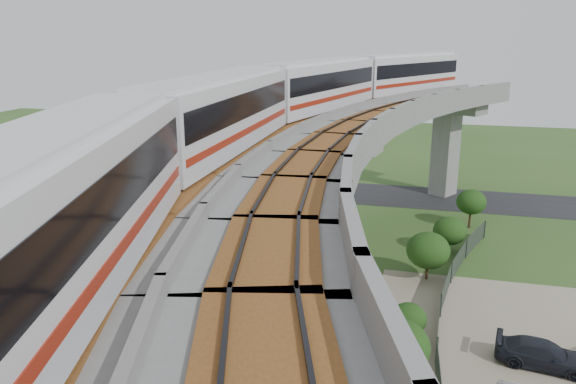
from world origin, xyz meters
name	(u,v)px	position (x,y,z in m)	size (l,w,h in m)	color
ground	(272,342)	(0.00, 0.00, 0.00)	(160.00, 160.00, 0.00)	#335321
asphalt_road	(351,193)	(0.00, 30.00, 0.01)	(60.00, 8.00, 0.03)	#232326
viaduct	(349,183)	(3.84, 0.00, 9.05)	(19.58, 73.98, 11.40)	#99968E
metro_train	(309,98)	(0.63, 5.83, 12.31)	(13.42, 61.02, 3.64)	silver
fence	(464,354)	(9.75, 0.00, 0.75)	(3.87, 38.73, 1.50)	#2D382D
tree_0	(471,202)	(11.22, 21.70, 2.27)	(2.45, 2.45, 3.32)	#382314
tree_1	(450,231)	(9.37, 15.33, 1.76)	(2.45, 2.45, 2.81)	#382314
tree_2	(428,250)	(7.85, 10.11, 2.08)	(2.86, 2.86, 3.30)	#382314
tree_3	(408,319)	(6.99, 1.54, 1.49)	(1.91, 1.91, 2.31)	#382314
tree_4	(399,347)	(6.71, -2.95, 2.43)	(2.81, 2.81, 3.63)	#382314
car_dark	(543,355)	(13.56, 1.00, 0.69)	(1.83, 4.49, 1.30)	black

